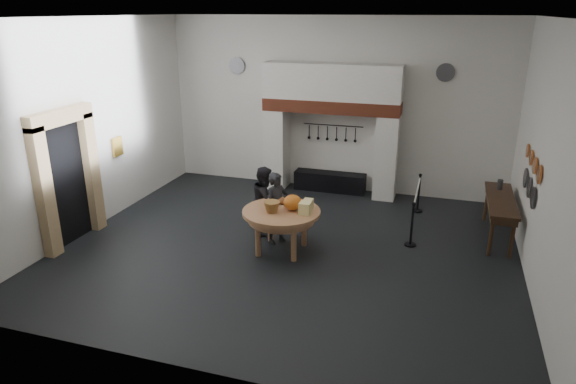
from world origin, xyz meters
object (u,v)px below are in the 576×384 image
(work_table, at_px, (281,212))
(visitor_near, at_px, (277,208))
(visitor_far, at_px, (265,200))
(side_table, at_px, (501,200))
(barrier_post_far, at_px, (419,194))
(iron_range, at_px, (330,182))
(barrier_post_near, at_px, (412,225))

(work_table, height_order, visitor_near, visitor_near)
(visitor_far, bearing_deg, side_table, -84.35)
(visitor_far, distance_m, barrier_post_far, 3.84)
(iron_range, bearing_deg, side_table, -24.98)
(barrier_post_far, bearing_deg, side_table, -31.60)
(work_table, bearing_deg, barrier_post_near, 22.39)
(work_table, bearing_deg, visitor_near, 120.61)
(visitor_near, distance_m, barrier_post_near, 2.79)
(iron_range, distance_m, barrier_post_near, 3.72)
(visitor_near, relative_size, side_table, 0.69)
(visitor_near, distance_m, barrier_post_far, 3.80)
(side_table, bearing_deg, barrier_post_near, -151.33)
(barrier_post_near, bearing_deg, barrier_post_far, 90.00)
(side_table, distance_m, barrier_post_near, 2.01)
(barrier_post_far, bearing_deg, work_table, -129.39)
(iron_range, bearing_deg, visitor_far, -103.04)
(iron_range, xyz_separation_m, visitor_near, (-0.32, -3.51, 0.51))
(iron_range, xyz_separation_m, barrier_post_near, (2.38, -2.85, 0.20))
(iron_range, distance_m, side_table, 4.57)
(visitor_near, bearing_deg, visitor_far, 73.87)
(visitor_far, height_order, barrier_post_near, visitor_far)
(visitor_far, relative_size, barrier_post_far, 1.66)
(barrier_post_near, height_order, barrier_post_far, same)
(iron_range, height_order, barrier_post_near, barrier_post_near)
(visitor_far, bearing_deg, barrier_post_near, -93.57)
(visitor_far, distance_m, side_table, 4.97)
(work_table, xyz_separation_m, side_table, (4.20, 1.96, 0.03))
(work_table, relative_size, side_table, 0.71)
(work_table, distance_m, visitor_near, 0.43)
(visitor_far, height_order, barrier_post_far, visitor_far)
(visitor_far, bearing_deg, work_table, -149.47)
(visitor_far, xyz_separation_m, side_table, (4.82, 1.20, 0.12))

